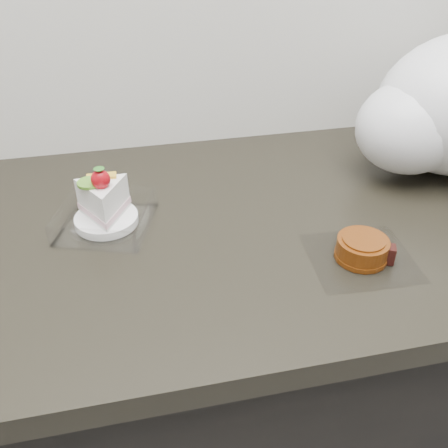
# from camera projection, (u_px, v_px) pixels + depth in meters

# --- Properties ---
(counter) EXTENTS (2.04, 0.64, 0.90)m
(counter) POSITION_uv_depth(u_px,v_px,m) (221.00, 389.00, 1.09)
(counter) COLOR black
(counter) RESTS_ON ground
(cake_tray) EXTENTS (0.18, 0.18, 0.11)m
(cake_tray) POSITION_uv_depth(u_px,v_px,m) (105.00, 210.00, 0.81)
(cake_tray) COLOR white
(cake_tray) RESTS_ON counter
(mooncake_wrap) EXTENTS (0.16, 0.15, 0.04)m
(mooncake_wrap) POSITION_uv_depth(u_px,v_px,m) (363.00, 251.00, 0.74)
(mooncake_wrap) COLOR white
(mooncake_wrap) RESTS_ON counter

